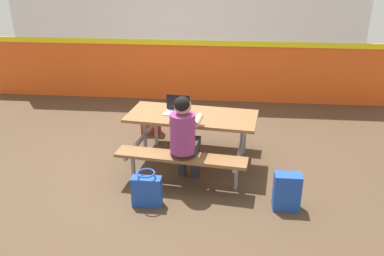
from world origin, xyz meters
TOP-DOWN VIEW (x-y plane):
  - ground_plane at (0.00, 0.00)m, footprint 10.00×10.00m
  - accent_backdrop at (0.00, 2.78)m, footprint 8.00×0.14m
  - picnic_table_main at (0.43, -0.00)m, footprint 1.79×1.73m
  - student_nearer at (0.39, -0.56)m, footprint 0.39×0.54m
  - laptop_silver at (0.22, 0.06)m, footprint 0.34×0.26m
  - backpack_dark at (-0.34, 1.02)m, footprint 0.30×0.22m
  - tote_bag_bright at (0.01, -1.04)m, footprint 0.34×0.21m
  - satchel_spare at (1.60, -0.94)m, footprint 0.30×0.22m

SIDE VIEW (x-z plane):
  - ground_plane at x=0.00m, z-range -0.02..0.00m
  - tote_bag_bright at x=0.01m, z-range -0.02..0.41m
  - backpack_dark at x=-0.34m, z-range 0.00..0.44m
  - satchel_spare at x=1.60m, z-range 0.00..0.44m
  - picnic_table_main at x=0.43m, z-range 0.20..0.94m
  - student_nearer at x=0.39m, z-range 0.10..1.31m
  - laptop_silver at x=0.22m, z-range 0.67..0.90m
  - accent_backdrop at x=0.00m, z-range -0.05..2.55m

